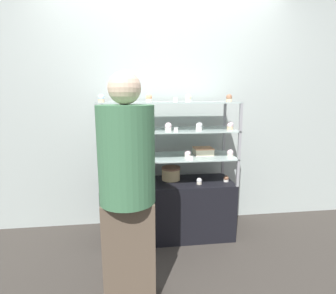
% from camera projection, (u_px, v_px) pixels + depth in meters
% --- Properties ---
extents(ground_plane, '(20.00, 20.00, 0.00)m').
position_uv_depth(ground_plane, '(168.00, 235.00, 2.71)').
color(ground_plane, '#38332D').
extents(back_wall, '(8.00, 0.05, 2.60)m').
position_uv_depth(back_wall, '(164.00, 107.00, 2.83)').
color(back_wall, '#A8B2AD').
rests_on(back_wall, ground_plane).
extents(display_base, '(1.29, 0.45, 0.57)m').
position_uv_depth(display_base, '(168.00, 209.00, 2.66)').
color(display_base, black).
rests_on(display_base, ground_plane).
extents(display_riser_lower, '(1.29, 0.45, 0.26)m').
position_uv_depth(display_riser_lower, '(168.00, 158.00, 2.56)').
color(display_riser_lower, '#99999E').
rests_on(display_riser_lower, display_base).
extents(display_riser_middle, '(1.29, 0.45, 0.26)m').
position_uv_depth(display_riser_middle, '(168.00, 131.00, 2.51)').
color(display_riser_middle, '#99999E').
rests_on(display_riser_middle, display_riser_lower).
extents(display_riser_upper, '(1.29, 0.45, 0.26)m').
position_uv_depth(display_riser_upper, '(168.00, 104.00, 2.46)').
color(display_riser_upper, '#99999E').
rests_on(display_riser_upper, display_riser_middle).
extents(layer_cake_centerpiece, '(0.19, 0.19, 0.13)m').
position_uv_depth(layer_cake_centerpiece, '(171.00, 173.00, 2.66)').
color(layer_cake_centerpiece, '#DBBC84').
rests_on(layer_cake_centerpiece, display_base).
extents(sheet_cake_frosted, '(0.19, 0.18, 0.07)m').
position_uv_depth(sheet_cake_frosted, '(203.00, 151.00, 2.63)').
color(sheet_cake_frosted, beige).
rests_on(sheet_cake_frosted, display_riser_lower).
extents(cupcake_0, '(0.05, 0.05, 0.06)m').
position_uv_depth(cupcake_0, '(106.00, 183.00, 2.47)').
color(cupcake_0, white).
rests_on(cupcake_0, display_base).
extents(cupcake_1, '(0.05, 0.05, 0.06)m').
position_uv_depth(cupcake_1, '(137.00, 182.00, 2.51)').
color(cupcake_1, beige).
rests_on(cupcake_1, display_base).
extents(cupcake_2, '(0.05, 0.05, 0.06)m').
position_uv_depth(cupcake_2, '(199.00, 181.00, 2.53)').
color(cupcake_2, beige).
rests_on(cupcake_2, display_base).
extents(cupcake_3, '(0.05, 0.05, 0.06)m').
position_uv_depth(cupcake_3, '(226.00, 179.00, 2.61)').
color(cupcake_3, white).
rests_on(cupcake_3, display_base).
extents(price_tag_0, '(0.04, 0.00, 0.04)m').
position_uv_depth(price_tag_0, '(127.00, 189.00, 2.35)').
color(price_tag_0, white).
rests_on(price_tag_0, display_base).
extents(cupcake_4, '(0.06, 0.06, 0.07)m').
position_uv_depth(cupcake_4, '(104.00, 157.00, 2.37)').
color(cupcake_4, '#CCB28C').
rests_on(cupcake_4, display_riser_lower).
extents(cupcake_5, '(0.06, 0.06, 0.07)m').
position_uv_depth(cupcake_5, '(147.00, 155.00, 2.47)').
color(cupcake_5, white).
rests_on(cupcake_5, display_riser_lower).
extents(cupcake_6, '(0.06, 0.06, 0.07)m').
position_uv_depth(cupcake_6, '(188.00, 154.00, 2.50)').
color(cupcake_6, beige).
rests_on(cupcake_6, display_riser_lower).
extents(cupcake_7, '(0.06, 0.06, 0.07)m').
position_uv_depth(cupcake_7, '(230.00, 153.00, 2.54)').
color(cupcake_7, beige).
rests_on(cupcake_7, display_riser_lower).
extents(price_tag_1, '(0.04, 0.00, 0.04)m').
position_uv_depth(price_tag_1, '(191.00, 158.00, 2.37)').
color(price_tag_1, white).
rests_on(price_tag_1, display_riser_lower).
extents(cupcake_8, '(0.06, 0.06, 0.08)m').
position_uv_depth(cupcake_8, '(106.00, 127.00, 2.38)').
color(cupcake_8, beige).
rests_on(cupcake_8, display_riser_middle).
extents(cupcake_9, '(0.06, 0.06, 0.08)m').
position_uv_depth(cupcake_9, '(138.00, 127.00, 2.36)').
color(cupcake_9, beige).
rests_on(cupcake_9, display_riser_middle).
extents(cupcake_10, '(0.06, 0.06, 0.08)m').
position_uv_depth(cupcake_10, '(168.00, 127.00, 2.39)').
color(cupcake_10, white).
rests_on(cupcake_10, display_riser_middle).
extents(cupcake_11, '(0.06, 0.06, 0.08)m').
position_uv_depth(cupcake_11, '(199.00, 126.00, 2.46)').
color(cupcake_11, white).
rests_on(cupcake_11, display_riser_middle).
extents(cupcake_12, '(0.06, 0.06, 0.08)m').
position_uv_depth(cupcake_12, '(230.00, 126.00, 2.50)').
color(cupcake_12, '#CCB28C').
rests_on(cupcake_12, display_riser_middle).
extents(price_tag_2, '(0.04, 0.00, 0.04)m').
position_uv_depth(price_tag_2, '(176.00, 130.00, 2.31)').
color(price_tag_2, white).
rests_on(price_tag_2, display_riser_middle).
extents(cupcake_13, '(0.06, 0.06, 0.07)m').
position_uv_depth(cupcake_13, '(101.00, 98.00, 2.30)').
color(cupcake_13, '#CCB28C').
rests_on(cupcake_13, display_riser_upper).
extents(cupcake_14, '(0.06, 0.06, 0.07)m').
position_uv_depth(cupcake_14, '(149.00, 98.00, 2.33)').
color(cupcake_14, beige).
rests_on(cupcake_14, display_riser_upper).
extents(cupcake_15, '(0.06, 0.06, 0.07)m').
position_uv_depth(cupcake_15, '(188.00, 98.00, 2.43)').
color(cupcake_15, beige).
rests_on(cupcake_15, display_riser_upper).
extents(cupcake_16, '(0.06, 0.06, 0.07)m').
position_uv_depth(cupcake_16, '(229.00, 98.00, 2.48)').
color(cupcake_16, '#CCB28C').
rests_on(cupcake_16, display_riser_upper).
extents(price_tag_3, '(0.04, 0.00, 0.04)m').
position_uv_depth(price_tag_3, '(175.00, 100.00, 2.26)').
color(price_tag_3, white).
rests_on(price_tag_3, display_riser_upper).
extents(customer_figure, '(0.37, 0.37, 1.56)m').
position_uv_depth(customer_figure, '(127.00, 186.00, 1.72)').
color(customer_figure, brown).
rests_on(customer_figure, ground_plane).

